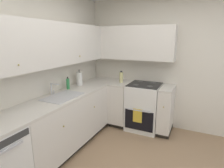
# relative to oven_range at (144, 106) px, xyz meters

# --- Properties ---
(wall_back) EXTENTS (3.98, 0.05, 2.58)m
(wall_back) POSITION_rel_oven_range_xyz_m (-1.66, 1.29, 0.82)
(wall_back) COLOR silver
(wall_back) RESTS_ON ground_plane
(wall_right) EXTENTS (0.05, 3.59, 2.58)m
(wall_right) POSITION_rel_oven_range_xyz_m (0.31, -0.48, 0.82)
(wall_right) COLOR silver
(wall_right) RESTS_ON ground_plane
(lower_cabinets_back) EXTENTS (1.85, 0.62, 0.88)m
(lower_cabinets_back) POSITION_rel_oven_range_xyz_m (-1.24, 0.97, -0.02)
(lower_cabinets_back) COLOR silver
(lower_cabinets_back) RESTS_ON ground_plane
(countertop_back) EXTENTS (3.06, 0.60, 0.03)m
(countertop_back) POSITION_rel_oven_range_xyz_m (-1.25, 0.97, 0.43)
(countertop_back) COLOR beige
(countertop_back) RESTS_ON lower_cabinets_back
(lower_cabinets_right) EXTENTS (0.62, 1.22, 0.88)m
(lower_cabinets_right) POSITION_rel_oven_range_xyz_m (-0.02, 0.12, -0.02)
(lower_cabinets_right) COLOR silver
(lower_cabinets_right) RESTS_ON ground_plane
(countertop_right) EXTENTS (0.60, 1.22, 0.03)m
(countertop_right) POSITION_rel_oven_range_xyz_m (-0.02, 0.12, 0.43)
(countertop_right) COLOR beige
(countertop_right) RESTS_ON lower_cabinets_right
(oven_range) EXTENTS (0.68, 0.62, 1.07)m
(oven_range) POSITION_rel_oven_range_xyz_m (0.00, 0.00, 0.00)
(oven_range) COLOR white
(oven_range) RESTS_ON ground_plane
(upper_cabinets_back) EXTENTS (2.74, 0.34, 0.65)m
(upper_cabinets_back) POSITION_rel_oven_range_xyz_m (-1.41, 1.11, 1.24)
(upper_cabinets_back) COLOR silver
(upper_cabinets_right) EXTENTS (0.32, 1.77, 0.65)m
(upper_cabinets_right) POSITION_rel_oven_range_xyz_m (0.12, 0.38, 1.24)
(upper_cabinets_right) COLOR silver
(sink) EXTENTS (0.62, 0.40, 0.10)m
(sink) POSITION_rel_oven_range_xyz_m (-1.30, 0.94, 0.41)
(sink) COLOR #B7B7BC
(sink) RESTS_ON countertop_back
(faucet) EXTENTS (0.07, 0.16, 0.20)m
(faucet) POSITION_rel_oven_range_xyz_m (-1.29, 1.14, 0.57)
(faucet) COLOR silver
(faucet) RESTS_ON countertop_back
(soap_bottle) EXTENTS (0.06, 0.06, 0.22)m
(soap_bottle) POSITION_rel_oven_range_xyz_m (-0.91, 1.15, 0.55)
(soap_bottle) COLOR #338C4C
(soap_bottle) RESTS_ON countertop_back
(paper_towel_roll) EXTENTS (0.11, 0.11, 0.31)m
(paper_towel_roll) POSITION_rel_oven_range_xyz_m (-0.58, 1.13, 0.58)
(paper_towel_roll) COLOR white
(paper_towel_roll) RESTS_ON countertop_back
(oil_bottle) EXTENTS (0.07, 0.07, 0.24)m
(oil_bottle) POSITION_rel_oven_range_xyz_m (-0.02, 0.49, 0.56)
(oil_bottle) COLOR beige
(oil_bottle) RESTS_ON countertop_right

